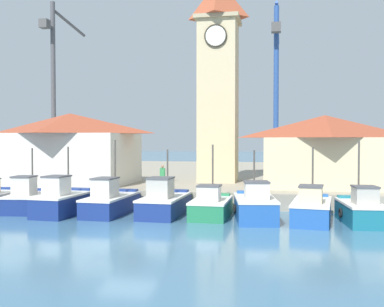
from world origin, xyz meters
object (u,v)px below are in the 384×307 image
at_px(fishing_boat_left_outer, 29,199).
at_px(fishing_boat_right_inner, 255,206).
at_px(fishing_boat_mid_left, 111,202).
at_px(clock_tower, 218,76).
at_px(dock_worker_near_tower, 163,176).
at_px(fishing_boat_far_right, 361,210).
at_px(port_crane_far, 276,106).
at_px(warehouse_right, 325,150).
at_px(fishing_boat_center, 164,202).
at_px(port_crane_near, 54,104).
at_px(fishing_boat_mid_right, 211,206).
at_px(fishing_boat_left_inner, 63,201).
at_px(warehouse_left, 70,148).
at_px(fishing_boat_right_outer, 312,209).

distance_m(fishing_boat_left_outer, fishing_boat_right_inner, 14.01).
distance_m(fishing_boat_mid_left, clock_tower, 14.81).
relative_size(clock_tower, dock_worker_near_tower, 10.97).
height_order(fishing_boat_far_right, port_crane_far, port_crane_far).
bearing_deg(warehouse_right, fishing_boat_far_right, -83.17).
bearing_deg(port_crane_far, fishing_boat_mid_left, -110.76).
bearing_deg(port_crane_far, fishing_boat_right_inner, -92.00).
height_order(fishing_boat_left_outer, fishing_boat_center, fishing_boat_left_outer).
height_order(clock_tower, port_crane_far, port_crane_far).
bearing_deg(clock_tower, port_crane_near, 148.33).
xyz_separation_m(fishing_boat_mid_left, port_crane_far, (9.48, 25.00, 7.43)).
relative_size(fishing_boat_mid_right, dock_worker_near_tower, 2.58).
xyz_separation_m(clock_tower, warehouse_right, (8.10, -2.35, -5.91)).
relative_size(clock_tower, port_crane_near, 0.91).
bearing_deg(fishing_boat_left_inner, port_crane_near, 119.13).
xyz_separation_m(fishing_boat_left_inner, dock_worker_near_tower, (4.63, 5.54, 1.11)).
bearing_deg(fishing_boat_center, fishing_boat_mid_left, -176.12).
relative_size(clock_tower, warehouse_right, 1.99).
bearing_deg(fishing_boat_far_right, clock_tower, 129.48).
xyz_separation_m(warehouse_left, port_crane_near, (-10.44, 17.01, 4.83)).
relative_size(fishing_boat_mid_right, warehouse_right, 0.47).
bearing_deg(fishing_boat_left_inner, clock_tower, 56.13).
relative_size(fishing_boat_right_outer, port_crane_near, 0.25).
relative_size(fishing_boat_mid_left, port_crane_far, 0.28).
height_order(port_crane_near, port_crane_far, port_crane_near).
distance_m(fishing_boat_right_outer, warehouse_right, 9.32).
distance_m(fishing_boat_left_inner, warehouse_right, 18.48).
height_order(fishing_boat_mid_right, warehouse_left, warehouse_left).
height_order(fishing_boat_left_inner, dock_worker_near_tower, fishing_boat_left_inner).
bearing_deg(fishing_boat_right_inner, fishing_boat_left_outer, 178.09).
height_order(clock_tower, warehouse_left, clock_tower).
height_order(fishing_boat_mid_left, fishing_boat_far_right, fishing_boat_mid_left).
height_order(fishing_boat_left_outer, fishing_boat_right_inner, fishing_boat_left_outer).
xyz_separation_m(fishing_boat_mid_left, warehouse_right, (13.11, 8.40, 2.95)).
bearing_deg(clock_tower, fishing_boat_mid_left, -114.98).
bearing_deg(fishing_boat_far_right, dock_worker_near_tower, 157.09).
bearing_deg(port_crane_far, fishing_boat_left_outer, -120.83).
height_order(fishing_boat_right_inner, warehouse_right, warehouse_right).
bearing_deg(fishing_boat_left_outer, dock_worker_near_tower, 32.94).
relative_size(fishing_boat_left_outer, fishing_boat_far_right, 1.00).
distance_m(fishing_boat_center, fishing_boat_right_inner, 5.37).
bearing_deg(warehouse_left, fishing_boat_right_outer, -22.44).
xyz_separation_m(fishing_boat_center, fishing_boat_right_inner, (5.33, -0.62, 0.03)).
bearing_deg(fishing_boat_right_outer, fishing_boat_center, 176.47).
xyz_separation_m(fishing_boat_mid_right, fishing_boat_right_inner, (2.53, -0.52, 0.12)).
bearing_deg(fishing_boat_right_inner, fishing_boat_right_outer, 1.96).
relative_size(fishing_boat_far_right, port_crane_far, 0.24).
xyz_separation_m(fishing_boat_far_right, warehouse_right, (-1.05, 8.75, 2.98)).
xyz_separation_m(warehouse_right, dock_worker_near_tower, (-11.18, -3.58, -1.79)).
bearing_deg(port_crane_far, fishing_boat_center, -104.09).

